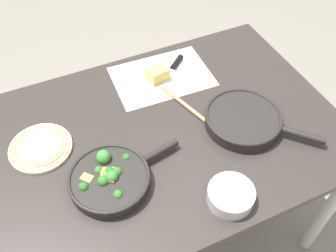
% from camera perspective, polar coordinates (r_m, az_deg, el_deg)
% --- Properties ---
extents(ground_plane, '(14.00, 14.00, 0.00)m').
position_cam_1_polar(ground_plane, '(1.98, 0.00, -14.47)').
color(ground_plane, slate).
extents(dining_table_red, '(1.25, 0.89, 0.74)m').
position_cam_1_polar(dining_table_red, '(1.42, 0.00, -2.62)').
color(dining_table_red, '#2D2826').
rests_on(dining_table_red, ground_plane).
extents(skillet_broccoli, '(0.39, 0.26, 0.08)m').
position_cam_1_polar(skillet_broccoli, '(1.21, -8.84, -7.86)').
color(skillet_broccoli, black).
rests_on(skillet_broccoli, dining_table_red).
extents(skillet_eggs, '(0.35, 0.36, 0.05)m').
position_cam_1_polar(skillet_eggs, '(1.38, 11.48, 0.97)').
color(skillet_eggs, black).
rests_on(skillet_eggs, dining_table_red).
extents(wooden_spoon, '(0.13, 0.34, 0.02)m').
position_cam_1_polar(wooden_spoon, '(1.39, 5.04, 1.36)').
color(wooden_spoon, tan).
rests_on(wooden_spoon, dining_table_red).
extents(parchment_sheet, '(0.40, 0.29, 0.00)m').
position_cam_1_polar(parchment_sheet, '(1.56, -0.95, 7.55)').
color(parchment_sheet, beige).
rests_on(parchment_sheet, dining_table_red).
extents(grater_knife, '(0.23, 0.19, 0.02)m').
position_cam_1_polar(grater_knife, '(1.57, 0.53, 8.46)').
color(grater_knife, silver).
rests_on(grater_knife, dining_table_red).
extents(cheese_block, '(0.09, 0.08, 0.06)m').
position_cam_1_polar(cheese_block, '(1.53, -1.59, 7.87)').
color(cheese_block, '#E0C15B').
rests_on(cheese_block, dining_table_red).
extents(dinner_plate_stack, '(0.22, 0.22, 0.03)m').
position_cam_1_polar(dinner_plate_stack, '(1.36, -18.89, -3.00)').
color(dinner_plate_stack, silver).
rests_on(dinner_plate_stack, dining_table_red).
extents(prep_bowl_steel, '(0.15, 0.15, 0.05)m').
position_cam_1_polar(prep_bowl_steel, '(1.18, 9.53, -10.40)').
color(prep_bowl_steel, '#B7B7BC').
rests_on(prep_bowl_steel, dining_table_red).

